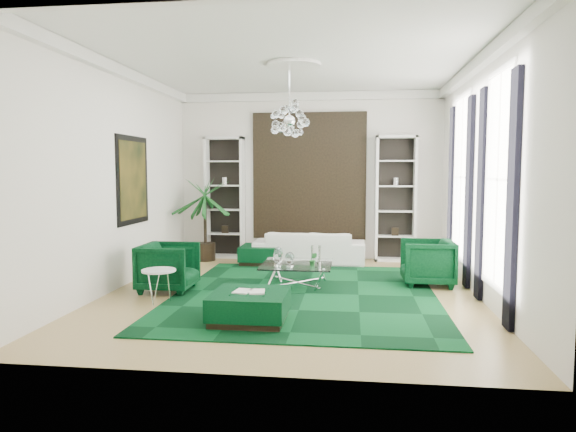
# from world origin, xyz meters

# --- Properties ---
(floor) EXTENTS (6.00, 7.00, 0.02)m
(floor) POSITION_xyz_m (0.00, 0.00, -0.01)
(floor) COLOR tan
(floor) RESTS_ON ground
(ceiling) EXTENTS (6.00, 7.00, 0.02)m
(ceiling) POSITION_xyz_m (0.00, 0.00, 3.81)
(ceiling) COLOR white
(ceiling) RESTS_ON ground
(wall_back) EXTENTS (6.00, 0.02, 3.80)m
(wall_back) POSITION_xyz_m (0.00, 3.51, 1.90)
(wall_back) COLOR white
(wall_back) RESTS_ON ground
(wall_front) EXTENTS (6.00, 0.02, 3.80)m
(wall_front) POSITION_xyz_m (0.00, -3.51, 1.90)
(wall_front) COLOR white
(wall_front) RESTS_ON ground
(wall_left) EXTENTS (0.02, 7.00, 3.80)m
(wall_left) POSITION_xyz_m (-3.01, 0.00, 1.90)
(wall_left) COLOR white
(wall_left) RESTS_ON ground
(wall_right) EXTENTS (0.02, 7.00, 3.80)m
(wall_right) POSITION_xyz_m (3.01, 0.00, 1.90)
(wall_right) COLOR white
(wall_right) RESTS_ON ground
(crown_molding) EXTENTS (6.00, 7.00, 0.18)m
(crown_molding) POSITION_xyz_m (0.00, 0.00, 3.70)
(crown_molding) COLOR white
(crown_molding) RESTS_ON ceiling
(ceiling_medallion) EXTENTS (0.90, 0.90, 0.05)m
(ceiling_medallion) POSITION_xyz_m (0.00, 0.30, 3.77)
(ceiling_medallion) COLOR white
(ceiling_medallion) RESTS_ON ceiling
(tapestry) EXTENTS (2.50, 0.06, 2.80)m
(tapestry) POSITION_xyz_m (0.00, 3.46, 1.90)
(tapestry) COLOR black
(tapestry) RESTS_ON wall_back
(shelving_left) EXTENTS (0.90, 0.38, 2.80)m
(shelving_left) POSITION_xyz_m (-1.95, 3.31, 1.40)
(shelving_left) COLOR white
(shelving_left) RESTS_ON floor
(shelving_right) EXTENTS (0.90, 0.38, 2.80)m
(shelving_right) POSITION_xyz_m (1.95, 3.31, 1.40)
(shelving_right) COLOR white
(shelving_right) RESTS_ON floor
(painting) EXTENTS (0.04, 1.30, 1.60)m
(painting) POSITION_xyz_m (-2.97, 0.60, 1.85)
(painting) COLOR black
(painting) RESTS_ON wall_left
(window_near) EXTENTS (0.03, 1.10, 2.90)m
(window_near) POSITION_xyz_m (2.99, -0.90, 1.90)
(window_near) COLOR white
(window_near) RESTS_ON wall_right
(curtain_near_a) EXTENTS (0.07, 0.30, 3.25)m
(curtain_near_a) POSITION_xyz_m (2.96, -1.68, 1.65)
(curtain_near_a) COLOR black
(curtain_near_a) RESTS_ON floor
(curtain_near_b) EXTENTS (0.07, 0.30, 3.25)m
(curtain_near_b) POSITION_xyz_m (2.96, -0.12, 1.65)
(curtain_near_b) COLOR black
(curtain_near_b) RESTS_ON floor
(window_far) EXTENTS (0.03, 1.10, 2.90)m
(window_far) POSITION_xyz_m (2.99, 1.50, 1.90)
(window_far) COLOR white
(window_far) RESTS_ON wall_right
(curtain_far_a) EXTENTS (0.07, 0.30, 3.25)m
(curtain_far_a) POSITION_xyz_m (2.96, 0.72, 1.65)
(curtain_far_a) COLOR black
(curtain_far_a) RESTS_ON floor
(curtain_far_b) EXTENTS (0.07, 0.30, 3.25)m
(curtain_far_b) POSITION_xyz_m (2.96, 2.28, 1.65)
(curtain_far_b) COLOR black
(curtain_far_b) RESTS_ON floor
(rug) EXTENTS (4.20, 5.00, 0.02)m
(rug) POSITION_xyz_m (0.23, -0.10, 0.01)
(rug) COLOR black
(rug) RESTS_ON floor
(sofa) EXTENTS (2.39, 0.94, 0.70)m
(sofa) POSITION_xyz_m (0.07, 2.78, 0.35)
(sofa) COLOR white
(sofa) RESTS_ON floor
(armchair_left) EXTENTS (0.89, 0.87, 0.81)m
(armchair_left) POSITION_xyz_m (-2.07, -0.13, 0.41)
(armchair_left) COLOR black
(armchair_left) RESTS_ON floor
(armchair_right) EXTENTS (0.89, 0.87, 0.81)m
(armchair_right) POSITION_xyz_m (2.31, 0.86, 0.41)
(armchair_right) COLOR black
(armchair_right) RESTS_ON floor
(coffee_table) EXTENTS (1.20, 1.20, 0.41)m
(coffee_table) POSITION_xyz_m (0.05, 0.43, 0.21)
(coffee_table) COLOR white
(coffee_table) RESTS_ON floor
(ottoman_side) EXTENTS (0.90, 0.90, 0.40)m
(ottoman_side) POSITION_xyz_m (-0.95, 2.55, 0.20)
(ottoman_side) COLOR black
(ottoman_side) RESTS_ON floor
(ottoman_front) EXTENTS (1.00, 1.00, 0.40)m
(ottoman_front) POSITION_xyz_m (-0.37, -1.70, 0.20)
(ottoman_front) COLOR black
(ottoman_front) RESTS_ON floor
(book) EXTENTS (0.42, 0.28, 0.03)m
(book) POSITION_xyz_m (-0.37, -1.70, 0.42)
(book) COLOR white
(book) RESTS_ON ottoman_front
(side_table) EXTENTS (0.52, 0.52, 0.50)m
(side_table) POSITION_xyz_m (-1.94, -0.89, 0.25)
(side_table) COLOR white
(side_table) RESTS_ON floor
(palm) EXTENTS (1.50, 1.50, 2.40)m
(palm) POSITION_xyz_m (-2.29, 2.83, 1.20)
(palm) COLOR #1C5F24
(palm) RESTS_ON floor
(chandelier) EXTENTS (0.80, 0.80, 0.72)m
(chandelier) POSITION_xyz_m (-0.08, 0.36, 2.85)
(chandelier) COLOR white
(chandelier) RESTS_ON ceiling
(table_plant) EXTENTS (0.13, 0.11, 0.24)m
(table_plant) POSITION_xyz_m (0.35, 0.18, 0.53)
(table_plant) COLOR #1C5F24
(table_plant) RESTS_ON coffee_table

